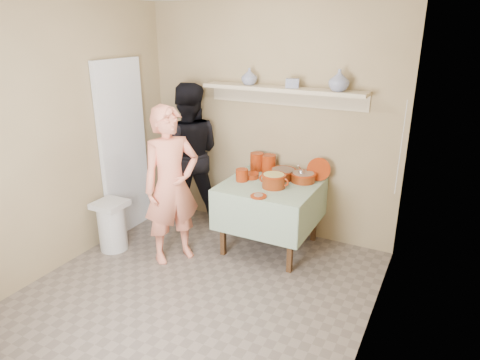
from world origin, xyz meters
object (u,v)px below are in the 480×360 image
Objects in this scene: person_cook at (172,186)px; serving_table at (271,193)px; trash_bin at (112,225)px; cazuela_rice at (274,180)px; person_helper at (188,154)px.

person_cook is 1.68× the size of serving_table.
trash_bin is (-1.52, -0.82, -0.36)m from serving_table.
trash_bin is (-1.59, -0.72, -0.56)m from cazuela_rice.
person_cook is at bearing -140.49° from serving_table.
person_helper is 1.23m from trash_bin.
cazuela_rice reaches higher than trash_bin.
person_cook is 0.95× the size of person_helper.
person_cook is at bearing 12.57° from trash_bin.
person_helper is 5.21× the size of cazuela_rice.
cazuela_rice is (1.27, -0.32, -0.01)m from person_helper.
serving_table is at bearing -17.91° from person_cook.
person_cook reaches higher than trash_bin.
person_cook is 1.06m from serving_table.
person_helper is (-0.39, 0.88, 0.05)m from person_cook.
trash_bin is (-0.32, -1.04, -0.58)m from person_helper.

